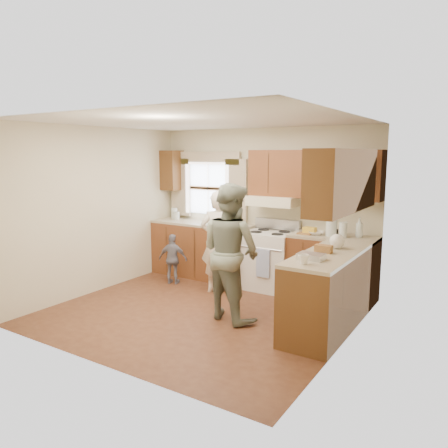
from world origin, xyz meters
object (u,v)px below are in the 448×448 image
Objects in this scene: stove at (270,259)px; woman_left at (219,242)px; woman_right at (231,252)px; child at (173,259)px.

woman_left is at bearing -134.55° from stove.
woman_right is (0.12, -1.39, 0.40)m from stove.
woman_right is at bearing 136.07° from child.
stove is 0.61× the size of woman_right.
child is at bearing -16.63° from woman_left.
child is (-0.87, -0.03, -0.37)m from woman_left.
stove is at bearing -153.02° from woman_left.
woman_right is (0.70, -0.80, 0.09)m from woman_left.
woman_left is 1.07m from woman_right.
child is (-1.57, 0.78, -0.46)m from woman_right.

